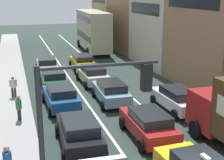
{
  "coord_description": "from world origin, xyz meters",
  "views": [
    {
      "loc": [
        -6.25,
        -8.32,
        7.39
      ],
      "look_at": [
        0.0,
        12.0,
        1.6
      ],
      "focal_mm": 52.07,
      "sensor_mm": 36.0,
      "label": 1
    }
  ],
  "objects_px": {
    "sedan_centre_lane_fifth": "(82,62)",
    "sedan_right_lane_behind_truck": "(177,98)",
    "bus_mid_queue_primary": "(93,29)",
    "traffic_light_pole": "(84,120)",
    "pedestrian_far_sidewalk": "(13,86)",
    "wagon_left_lane_second": "(79,132)",
    "hatchback_centre_lane_third": "(111,91)",
    "pedestrian_mid_sidewalk": "(19,107)",
    "sedan_left_lane_third": "(61,96)",
    "sedan_left_lane_fourth": "(53,79)",
    "sedan_centre_lane_second": "(149,124)",
    "sedan_left_lane_fifth": "(47,65)",
    "coupe_centre_lane_fourth": "(92,74)"
  },
  "relations": [
    {
      "from": "sedan_centre_lane_fifth",
      "to": "sedan_right_lane_behind_truck",
      "type": "bearing_deg",
      "value": -164.06
    },
    {
      "from": "bus_mid_queue_primary",
      "to": "traffic_light_pole",
      "type": "bearing_deg",
      "value": 168.32
    },
    {
      "from": "bus_mid_queue_primary",
      "to": "pedestrian_far_sidewalk",
      "type": "bearing_deg",
      "value": 152.03
    },
    {
      "from": "wagon_left_lane_second",
      "to": "hatchback_centre_lane_third",
      "type": "bearing_deg",
      "value": -28.09
    },
    {
      "from": "pedestrian_mid_sidewalk",
      "to": "pedestrian_far_sidewalk",
      "type": "xyz_separation_m",
      "value": [
        -0.24,
        4.59,
        0.0
      ]
    },
    {
      "from": "sedan_left_lane_third",
      "to": "pedestrian_far_sidewalk",
      "type": "distance_m",
      "value": 4.06
    },
    {
      "from": "traffic_light_pole",
      "to": "sedan_left_lane_fourth",
      "type": "height_order",
      "value": "traffic_light_pole"
    },
    {
      "from": "sedan_centre_lane_second",
      "to": "sedan_left_lane_fourth",
      "type": "distance_m",
      "value": 11.13
    },
    {
      "from": "sedan_right_lane_behind_truck",
      "to": "pedestrian_mid_sidewalk",
      "type": "xyz_separation_m",
      "value": [
        -9.74,
        0.92,
        0.15
      ]
    },
    {
      "from": "sedan_centre_lane_second",
      "to": "sedan_left_lane_third",
      "type": "distance_m",
      "value": 6.99
    },
    {
      "from": "sedan_centre_lane_second",
      "to": "hatchback_centre_lane_third",
      "type": "xyz_separation_m",
      "value": [
        -0.22,
        5.96,
        0.0
      ]
    },
    {
      "from": "sedan_left_lane_fifth",
      "to": "coupe_centre_lane_fourth",
      "type": "bearing_deg",
      "value": -143.29
    },
    {
      "from": "sedan_right_lane_behind_truck",
      "to": "bus_mid_queue_primary",
      "type": "bearing_deg",
      "value": -1.16
    },
    {
      "from": "coupe_centre_lane_fourth",
      "to": "sedan_right_lane_behind_truck",
      "type": "xyz_separation_m",
      "value": [
        3.68,
        -7.7,
        0.0
      ]
    },
    {
      "from": "sedan_centre_lane_second",
      "to": "sedan_right_lane_behind_truck",
      "type": "relative_size",
      "value": 1.0
    },
    {
      "from": "coupe_centre_lane_fourth",
      "to": "sedan_left_lane_fifth",
      "type": "xyz_separation_m",
      "value": [
        -3.2,
        4.76,
        0.0
      ]
    },
    {
      "from": "traffic_light_pole",
      "to": "pedestrian_far_sidewalk",
      "type": "bearing_deg",
      "value": 97.85
    },
    {
      "from": "coupe_centre_lane_fourth",
      "to": "pedestrian_far_sidewalk",
      "type": "relative_size",
      "value": 2.62
    },
    {
      "from": "sedan_centre_lane_second",
      "to": "sedan_left_lane_fifth",
      "type": "xyz_separation_m",
      "value": [
        -3.5,
        15.72,
        0.0
      ]
    },
    {
      "from": "pedestrian_far_sidewalk",
      "to": "sedan_left_lane_fourth",
      "type": "bearing_deg",
      "value": -54.43
    },
    {
      "from": "pedestrian_far_sidewalk",
      "to": "wagon_left_lane_second",
      "type": "bearing_deg",
      "value": -155.96
    },
    {
      "from": "sedan_left_lane_fourth",
      "to": "bus_mid_queue_primary",
      "type": "xyz_separation_m",
      "value": [
        6.96,
        15.17,
        2.03
      ]
    },
    {
      "from": "hatchback_centre_lane_third",
      "to": "sedan_centre_lane_fifth",
      "type": "distance_m",
      "value": 10.08
    },
    {
      "from": "traffic_light_pole",
      "to": "coupe_centre_lane_fourth",
      "type": "bearing_deg",
      "value": 75.59
    },
    {
      "from": "sedan_left_lane_fifth",
      "to": "bus_mid_queue_primary",
      "type": "xyz_separation_m",
      "value": [
        6.89,
        9.99,
        2.03
      ]
    },
    {
      "from": "coupe_centre_lane_fourth",
      "to": "pedestrian_far_sidewalk",
      "type": "height_order",
      "value": "pedestrian_far_sidewalk"
    },
    {
      "from": "traffic_light_pole",
      "to": "sedan_centre_lane_fifth",
      "type": "distance_m",
      "value": 22.49
    },
    {
      "from": "pedestrian_mid_sidewalk",
      "to": "sedan_centre_lane_fifth",
      "type": "bearing_deg",
      "value": -134.37
    },
    {
      "from": "sedan_centre_lane_fifth",
      "to": "pedestrian_far_sidewalk",
      "type": "distance_m",
      "value": 9.78
    },
    {
      "from": "traffic_light_pole",
      "to": "sedan_right_lane_behind_truck",
      "type": "relative_size",
      "value": 1.27
    },
    {
      "from": "traffic_light_pole",
      "to": "hatchback_centre_lane_third",
      "type": "height_order",
      "value": "traffic_light_pole"
    },
    {
      "from": "sedan_centre_lane_fifth",
      "to": "pedestrian_mid_sidewalk",
      "type": "bearing_deg",
      "value": 152.93
    },
    {
      "from": "sedan_left_lane_fourth",
      "to": "sedan_right_lane_behind_truck",
      "type": "relative_size",
      "value": 1.0
    },
    {
      "from": "sedan_centre_lane_second",
      "to": "sedan_left_lane_fourth",
      "type": "height_order",
      "value": "same"
    },
    {
      "from": "sedan_centre_lane_fifth",
      "to": "pedestrian_mid_sidewalk",
      "type": "relative_size",
      "value": 2.61
    },
    {
      "from": "pedestrian_mid_sidewalk",
      "to": "sedan_left_lane_third",
      "type": "bearing_deg",
      "value": -162.98
    },
    {
      "from": "pedestrian_mid_sidewalk",
      "to": "pedestrian_far_sidewalk",
      "type": "relative_size",
      "value": 1.0
    },
    {
      "from": "coupe_centre_lane_fourth",
      "to": "sedan_left_lane_fourth",
      "type": "bearing_deg",
      "value": 95.72
    },
    {
      "from": "sedan_right_lane_behind_truck",
      "to": "pedestrian_mid_sidewalk",
      "type": "distance_m",
      "value": 9.78
    },
    {
      "from": "sedan_left_lane_fifth",
      "to": "sedan_left_lane_fourth",
      "type": "bearing_deg",
      "value": -177.87
    },
    {
      "from": "hatchback_centre_lane_third",
      "to": "sedan_left_lane_fifth",
      "type": "relative_size",
      "value": 1.0
    },
    {
      "from": "sedan_left_lane_fourth",
      "to": "bus_mid_queue_primary",
      "type": "bearing_deg",
      "value": -23.72
    },
    {
      "from": "bus_mid_queue_primary",
      "to": "sedan_right_lane_behind_truck",
      "type": "bearing_deg",
      "value": -177.47
    },
    {
      "from": "sedan_left_lane_third",
      "to": "sedan_left_lane_fourth",
      "type": "distance_m",
      "value": 4.6
    },
    {
      "from": "bus_mid_queue_primary",
      "to": "sedan_centre_lane_fifth",
      "type": "bearing_deg",
      "value": 162.78
    },
    {
      "from": "sedan_right_lane_behind_truck",
      "to": "pedestrian_mid_sidewalk",
      "type": "relative_size",
      "value": 2.61
    },
    {
      "from": "sedan_centre_lane_second",
      "to": "sedan_centre_lane_fifth",
      "type": "distance_m",
      "value": 16.04
    },
    {
      "from": "sedan_centre_lane_second",
      "to": "coupe_centre_lane_fourth",
      "type": "bearing_deg",
      "value": 2.32
    },
    {
      "from": "hatchback_centre_lane_third",
      "to": "bus_mid_queue_primary",
      "type": "xyz_separation_m",
      "value": [
        3.61,
        19.74,
        2.03
      ]
    },
    {
      "from": "sedan_centre_lane_fifth",
      "to": "pedestrian_mid_sidewalk",
      "type": "xyz_separation_m",
      "value": [
        -6.28,
        -11.87,
        0.15
      ]
    }
  ]
}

